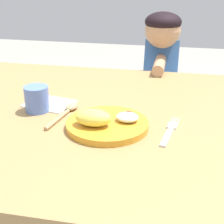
{
  "coord_description": "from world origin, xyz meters",
  "views": [
    {
      "loc": [
        0.26,
        -0.97,
        1.13
      ],
      "look_at": [
        0.07,
        -0.03,
        0.7
      ],
      "focal_mm": 54.94,
      "sensor_mm": 36.0,
      "label": 1
    }
  ],
  "objects": [
    {
      "name": "fork",
      "position": [
        0.25,
        -0.09,
        0.68
      ],
      "size": [
        0.05,
        0.19,
        0.01
      ],
      "rotation": [
        0.0,
        0.0,
        1.41
      ],
      "color": "silver",
      "rests_on": "dining_table"
    },
    {
      "name": "drinking_cup",
      "position": [
        -0.18,
        -0.02,
        0.72
      ],
      "size": [
        0.08,
        0.08,
        0.08
      ],
      "primitive_type": "cylinder",
      "color": "#5878CF",
      "rests_on": "dining_table"
    },
    {
      "name": "spoon",
      "position": [
        -0.08,
        -0.02,
        0.69
      ],
      "size": [
        0.05,
        0.19,
        0.02
      ],
      "rotation": [
        0.0,
        0.0,
        1.41
      ],
      "color": "tan",
      "rests_on": "dining_table"
    },
    {
      "name": "plate",
      "position": [
        0.06,
        -0.1,
        0.7
      ],
      "size": [
        0.24,
        0.24,
        0.07
      ],
      "color": "gold",
      "rests_on": "dining_table"
    },
    {
      "name": "person",
      "position": [
        0.17,
        0.67,
        0.52
      ],
      "size": [
        0.17,
        0.37,
        0.92
      ],
      "rotation": [
        0.0,
        0.0,
        3.14
      ],
      "color": "#4B3A6C",
      "rests_on": "ground_plane"
    },
    {
      "name": "dining_table",
      "position": [
        0.0,
        0.0,
        0.59
      ],
      "size": [
        1.3,
        1.0,
        0.68
      ],
      "color": "#9B7949",
      "rests_on": "ground_plane"
    },
    {
      "name": "napkin",
      "position": [
        -0.17,
        0.04,
        0.68
      ],
      "size": [
        0.17,
        0.15,
        0.0
      ],
      "primitive_type": "cube",
      "rotation": [
        0.0,
        0.0,
        -0.22
      ],
      "color": "white",
      "rests_on": "dining_table"
    }
  ]
}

